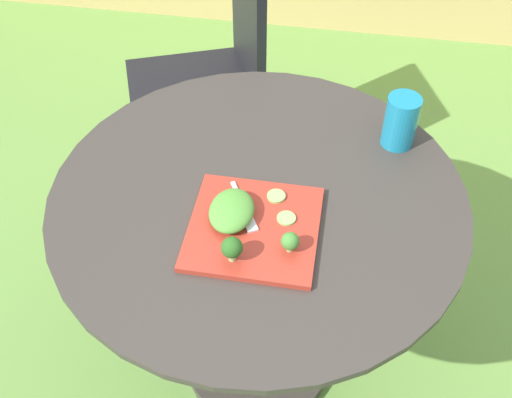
{
  "coord_description": "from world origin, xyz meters",
  "views": [
    {
      "loc": [
        0.16,
        -0.95,
        1.75
      ],
      "look_at": [
        0.0,
        -0.05,
        0.79
      ],
      "focal_mm": 43.42,
      "sensor_mm": 36.0,
      "label": 1
    }
  ],
  "objects_px": {
    "patio_chair": "(217,66)",
    "drinking_glass": "(400,124)",
    "salad_plate": "(254,228)",
    "fork": "(245,211)"
  },
  "relations": [
    {
      "from": "salad_plate",
      "to": "drinking_glass",
      "type": "distance_m",
      "value": 0.45
    },
    {
      "from": "salad_plate",
      "to": "fork",
      "type": "relative_size",
      "value": 1.9
    },
    {
      "from": "drinking_glass",
      "to": "fork",
      "type": "height_order",
      "value": "drinking_glass"
    },
    {
      "from": "patio_chair",
      "to": "salad_plate",
      "type": "distance_m",
      "value": 0.97
    },
    {
      "from": "patio_chair",
      "to": "salad_plate",
      "type": "xyz_separation_m",
      "value": [
        0.28,
        -0.9,
        0.23
      ]
    },
    {
      "from": "salad_plate",
      "to": "drinking_glass",
      "type": "bearing_deg",
      "value": 48.81
    },
    {
      "from": "patio_chair",
      "to": "drinking_glass",
      "type": "height_order",
      "value": "patio_chair"
    },
    {
      "from": "patio_chair",
      "to": "drinking_glass",
      "type": "xyz_separation_m",
      "value": [
        0.58,
        -0.56,
        0.28
      ]
    },
    {
      "from": "fork",
      "to": "patio_chair",
      "type": "bearing_deg",
      "value": 106.65
    },
    {
      "from": "patio_chair",
      "to": "salad_plate",
      "type": "relative_size",
      "value": 3.29
    }
  ]
}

